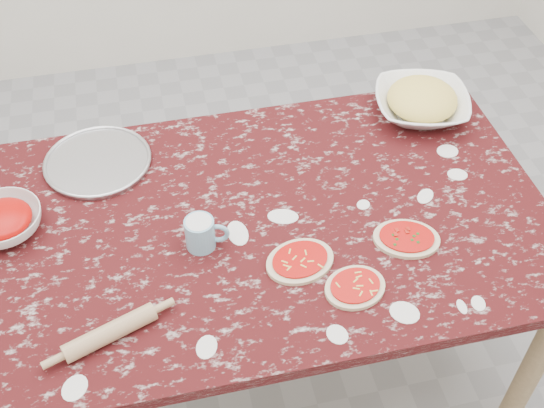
{
  "coord_description": "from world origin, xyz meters",
  "views": [
    {
      "loc": [
        -0.29,
        -1.29,
        2.16
      ],
      "look_at": [
        0.0,
        0.0,
        0.8
      ],
      "focal_mm": 44.6,
      "sensor_mm": 36.0,
      "label": 1
    }
  ],
  "objects_px": {
    "pizza_tray": "(98,162)",
    "sauce_bowl": "(4,222)",
    "worktable": "(272,235)",
    "flour_mug": "(201,233)",
    "rolling_pin": "(110,332)",
    "cheese_bowl": "(421,104)"
  },
  "relations": [
    {
      "from": "pizza_tray",
      "to": "rolling_pin",
      "type": "xyz_separation_m",
      "value": [
        0.0,
        -0.65,
        0.02
      ]
    },
    {
      "from": "rolling_pin",
      "to": "pizza_tray",
      "type": "bearing_deg",
      "value": 90.28
    },
    {
      "from": "sauce_bowl",
      "to": "flour_mug",
      "type": "height_order",
      "value": "flour_mug"
    },
    {
      "from": "pizza_tray",
      "to": "worktable",
      "type": "bearing_deg",
      "value": -35.2
    },
    {
      "from": "sauce_bowl",
      "to": "rolling_pin",
      "type": "relative_size",
      "value": 0.92
    },
    {
      "from": "flour_mug",
      "to": "worktable",
      "type": "bearing_deg",
      "value": 16.89
    },
    {
      "from": "cheese_bowl",
      "to": "flour_mug",
      "type": "xyz_separation_m",
      "value": [
        -0.8,
        -0.42,
        0.01
      ]
    },
    {
      "from": "pizza_tray",
      "to": "cheese_bowl",
      "type": "height_order",
      "value": "cheese_bowl"
    },
    {
      "from": "worktable",
      "to": "flour_mug",
      "type": "xyz_separation_m",
      "value": [
        -0.21,
        -0.06,
        0.13
      ]
    },
    {
      "from": "flour_mug",
      "to": "sauce_bowl",
      "type": "bearing_deg",
      "value": 161.69
    },
    {
      "from": "pizza_tray",
      "to": "rolling_pin",
      "type": "height_order",
      "value": "rolling_pin"
    },
    {
      "from": "sauce_bowl",
      "to": "flour_mug",
      "type": "bearing_deg",
      "value": -18.31
    },
    {
      "from": "pizza_tray",
      "to": "cheese_bowl",
      "type": "distance_m",
      "value": 1.07
    },
    {
      "from": "sauce_bowl",
      "to": "cheese_bowl",
      "type": "distance_m",
      "value": 1.35
    },
    {
      "from": "pizza_tray",
      "to": "sauce_bowl",
      "type": "height_order",
      "value": "sauce_bowl"
    },
    {
      "from": "flour_mug",
      "to": "rolling_pin",
      "type": "height_order",
      "value": "flour_mug"
    },
    {
      "from": "worktable",
      "to": "flour_mug",
      "type": "bearing_deg",
      "value": -163.11
    },
    {
      "from": "sauce_bowl",
      "to": "rolling_pin",
      "type": "distance_m",
      "value": 0.5
    },
    {
      "from": "pizza_tray",
      "to": "sauce_bowl",
      "type": "relative_size",
      "value": 1.49
    },
    {
      "from": "sauce_bowl",
      "to": "flour_mug",
      "type": "relative_size",
      "value": 1.78
    },
    {
      "from": "cheese_bowl",
      "to": "pizza_tray",
      "type": "bearing_deg",
      "value": -179.16
    },
    {
      "from": "pizza_tray",
      "to": "rolling_pin",
      "type": "relative_size",
      "value": 1.37
    }
  ]
}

